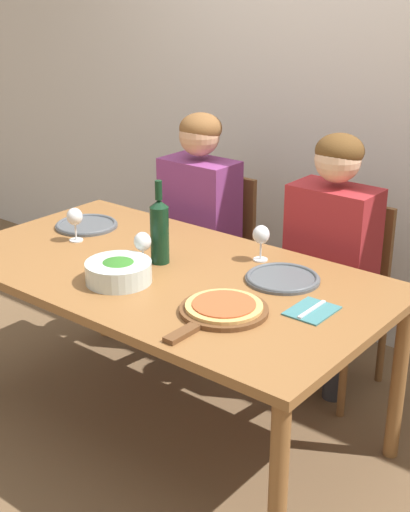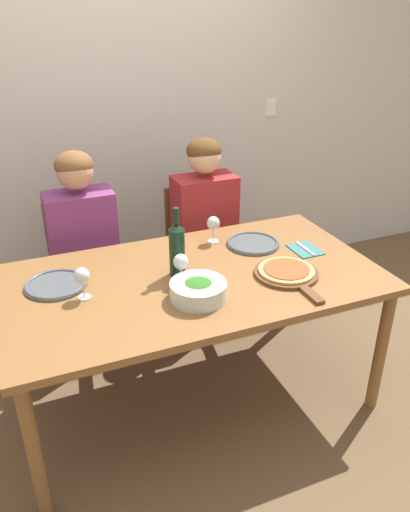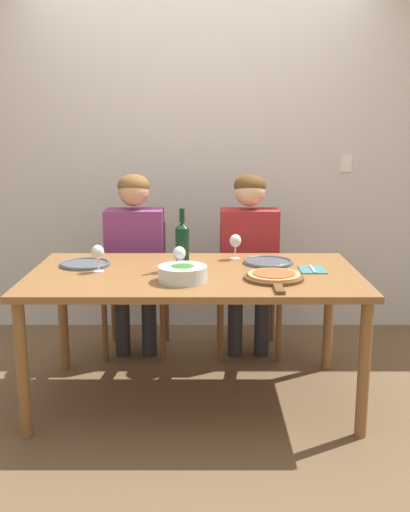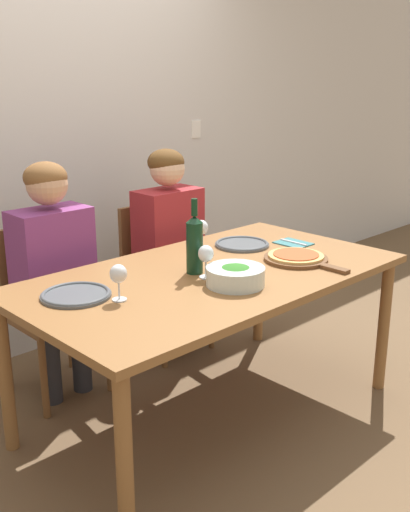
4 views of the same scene
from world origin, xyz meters
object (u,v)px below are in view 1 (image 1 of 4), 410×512
Objects in this scene: chair_left at (211,251)px; person_woman at (198,210)px; person_man at (330,243)px; wine_bottle at (160,230)px; chair_right at (338,288)px; dinner_plate_left at (87,225)px; wine_glass_right at (261,236)px; dinner_plate_right at (283,278)px; broccoli_bowl at (119,271)px; fork_on_napkin at (312,311)px; wine_glass_left at (75,218)px; pizza_on_board at (223,309)px; wine_glass_centre at (143,243)px.

person_woman reaches higher than chair_left.
person_woman is 0.76m from person_man.
person_woman is at bearing 117.53° from wine_bottle.
person_woman reaches higher than wine_bottle.
chair_right is 0.96m from wine_bottle.
wine_glass_right is at bearing 10.80° from dinner_plate_left.
dinner_plate_right is at bearing 2.61° from dinner_plate_left.
fork_on_napkin is (0.71, 0.24, -0.04)m from broccoli_bowl.
chair_left is 0.71× the size of person_man.
person_man reaches higher than chair_left.
broccoli_bowl is 1.69× the size of wine_glass_left.
chair_left is at bearing 130.27° from pizza_on_board.
wine_glass_left is at bearing -141.37° from person_man.
fork_on_napkin is at bearing 18.56° from broccoli_bowl.
wine_glass_centre reaches higher than fork_on_napkin.
broccoli_bowl is at bearing -81.93° from wine_glass_centre.
wine_glass_right is (0.65, -0.38, 0.12)m from person_woman.
wine_glass_centre is 0.84× the size of fork_on_napkin.
chair_left is 4.83× the size of fork_on_napkin.
chair_left reaches higher than broccoli_bowl.
wine_glass_left is at bearing -178.14° from fork_on_napkin.
person_man is at bearing 29.12° from dinner_plate_left.
chair_left is at bearing 144.00° from dinner_plate_right.
pizza_on_board is at bearing -23.76° from wine_bottle.
wine_glass_left is (-0.12, -0.70, 0.12)m from person_woman.
fork_on_napkin is at bearing -34.25° from wine_glass_right.
person_woman reaches higher than chair_right.
wine_bottle is 0.26m from broccoli_bowl.
fork_on_napkin is at bearing -5.17° from dinner_plate_left.
broccoli_bowl is at bearing -112.08° from chair_right.
pizza_on_board is at bearing -69.91° from wine_glass_right.
wine_glass_right is 0.48m from wine_glass_centre.
pizza_on_board is at bearing -46.42° from person_woman.
wine_glass_right is at bearing -102.96° from chair_right.
chair_left and chair_right have the same top height.
wine_glass_centre reaches higher than pizza_on_board.
wine_glass_right is at bearing 22.72° from wine_glass_left.
chair_right is 0.71× the size of person_woman.
dinner_plate_left is at bearing 148.18° from broccoli_bowl.
person_woman reaches higher than wine_glass_left.
wine_glass_left is at bearing -137.35° from chair_right.
broccoli_bowl is 0.17m from wine_glass_centre.
dinner_plate_right is at bearing -83.13° from chair_right.
wine_glass_centre is at bearing 165.71° from pizza_on_board.
chair_left is 2.52× the size of wine_bottle.
chair_right is at bearing 63.05° from wine_glass_centre.
wine_glass_left reaches higher than pizza_on_board.
person_woman is 3.53× the size of wine_bottle.
wine_bottle reaches higher than chair_right.
person_man reaches higher than wine_glass_left.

